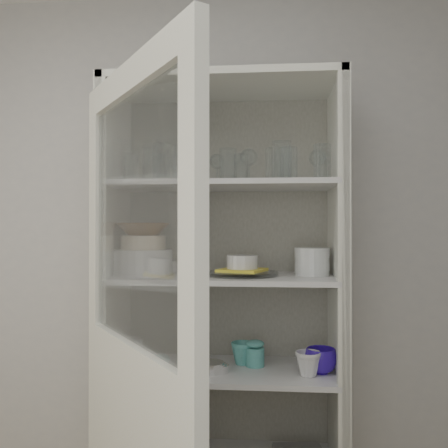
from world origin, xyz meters
The scene contains 34 objects.
wall_back centered at (0.00, 1.50, 1.30)m, with size 3.60×0.02×2.60m, color beige.
pantry_cabinet centered at (0.20, 1.34, 0.94)m, with size 1.00×0.45×2.10m.
cupboard_door centered at (-0.04, 0.69, 0.87)m, with size 0.56×0.75×2.00m.
tumbler_0 centered at (-0.10, 1.16, 1.73)m, with size 0.07×0.07×0.14m, color silver.
tumbler_1 centered at (-0.05, 1.13, 1.74)m, with size 0.08×0.08×0.15m, color silver.
tumbler_2 centered at (0.03, 1.15, 1.73)m, with size 0.07×0.07×0.14m, color silver.
tumbler_3 centered at (0.05, 1.15, 1.73)m, with size 0.07×0.07×0.15m, color silver.
tumbler_4 centered at (0.48, 1.13, 1.73)m, with size 0.06×0.06×0.13m, color silver.
tumbler_5 centered at (0.44, 1.14, 1.74)m, with size 0.08×0.08×0.15m, color silver.
tumbler_6 centered at (0.61, 1.16, 1.73)m, with size 0.07×0.07×0.14m, color silver.
tumbler_7 centered at (-0.21, 1.26, 1.73)m, with size 0.07×0.07×0.13m, color silver.
tumbler_8 centered at (-0.09, 1.26, 1.73)m, with size 0.07×0.07×0.13m, color silver.
tumbler_9 centered at (0.22, 1.25, 1.73)m, with size 0.07×0.07×0.15m, color silver.
tumbler_10 centered at (0.27, 1.27, 1.72)m, with size 0.06×0.06×0.13m, color silver.
tumbler_11 centered at (0.42, 1.26, 1.74)m, with size 0.07×0.07×0.15m, color silver.
goblet_0 centered at (-0.08, 1.40, 1.75)m, with size 0.08×0.08×0.19m, color silver, non-canonical shape.
goblet_1 centered at (0.16, 1.39, 1.74)m, with size 0.07×0.07×0.16m, color silver, non-canonical shape.
goblet_2 centered at (0.30, 1.38, 1.75)m, with size 0.08×0.08×0.18m, color silver, non-canonical shape.
goblet_3 centered at (0.61, 1.35, 1.74)m, with size 0.08×0.08×0.17m, color silver, non-canonical shape.
plate_stack_front centered at (-0.15, 1.25, 1.32)m, with size 0.26×0.26×0.11m, color silver.
plate_stack_back centered at (-0.14, 1.37, 1.29)m, with size 0.23×0.23×0.06m, color silver.
cream_bowl centered at (-0.15, 1.25, 1.40)m, with size 0.19×0.19×0.06m, color beige.
terracotta_bowl centered at (-0.15, 1.25, 1.46)m, with size 0.23×0.23×0.06m, color #4D2A0E.
glass_platter centered at (0.28, 1.26, 1.27)m, with size 0.31×0.31×0.02m, color silver.
yellow_trivet centered at (0.28, 1.26, 1.28)m, with size 0.18×0.18×0.01m, color yellow.
white_ramekin centered at (0.28, 1.26, 1.32)m, with size 0.13×0.13×0.06m, color silver.
grey_bowl_stack centered at (0.58, 1.29, 1.32)m, with size 0.15×0.15×0.12m, color silver.
mug_blue centered at (0.61, 1.22, 0.91)m, with size 0.13×0.13×0.10m, color #251B9E.
mug_teal centered at (0.28, 1.32, 0.91)m, with size 0.10×0.10×0.10m, color #23766A.
mug_white centered at (0.55, 1.18, 0.91)m, with size 0.11×0.11×0.10m, color silver.
teal_jar centered at (0.33, 1.30, 0.91)m, with size 0.08×0.08×0.10m.
measuring_cups centered at (0.15, 1.20, 0.88)m, with size 0.11×0.11×0.04m, color silver.
white_canister centered at (-0.21, 1.27, 0.92)m, with size 0.10×0.10×0.12m, color silver.
cream_dish centered at (-0.05, 1.28, 0.50)m, with size 0.25×0.25×0.08m, color beige.
Camera 1 is at (0.37, -0.78, 1.47)m, focal length 38.00 mm.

